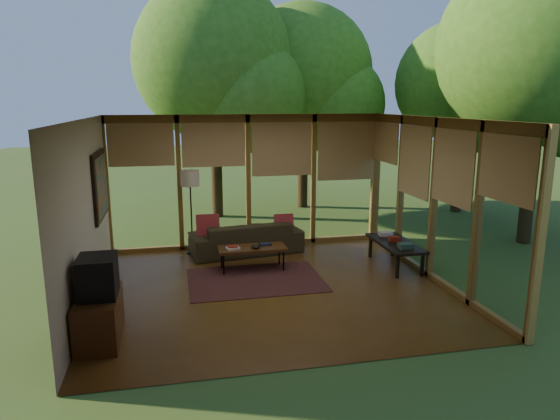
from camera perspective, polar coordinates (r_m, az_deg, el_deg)
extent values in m
plane|color=brown|center=(8.14, -0.85, -8.93)|extent=(5.50, 5.50, 0.00)
plane|color=silver|center=(7.59, -0.92, 10.43)|extent=(5.50, 5.50, 0.00)
cube|color=beige|center=(7.72, -21.35, -0.51)|extent=(0.04, 5.00, 2.70)
cube|color=beige|center=(5.40, 4.32, -4.98)|extent=(5.50, 0.04, 2.70)
cube|color=olive|center=(10.17, -3.64, 3.26)|extent=(5.50, 0.12, 2.70)
cube|color=olive|center=(8.70, 17.17, 1.18)|extent=(0.12, 5.00, 2.70)
plane|color=#3B5921|center=(18.36, 19.16, 2.38)|extent=(40.00, 40.00, 0.00)
cylinder|color=#342512|center=(12.94, -7.43, 10.34)|extent=(0.28, 0.28, 5.04)
sphere|color=#2D5F15|center=(12.97, -7.61, 16.54)|extent=(3.96, 3.96, 3.96)
cylinder|color=#342512|center=(14.09, 2.58, 9.86)|extent=(0.28, 0.28, 4.69)
sphere|color=#2D5F15|center=(14.09, 2.64, 15.16)|extent=(3.79, 3.79, 3.79)
cylinder|color=#342512|center=(11.45, 26.60, 9.17)|extent=(0.28, 0.28, 5.15)
sphere|color=#2D5F15|center=(11.49, 27.31, 16.29)|extent=(3.87, 3.87, 3.87)
cylinder|color=#342512|center=(14.14, 19.16, 8.57)|extent=(0.28, 0.28, 4.37)
sphere|color=#2D5F15|center=(14.12, 19.52, 13.49)|extent=(3.15, 3.15, 3.15)
cube|color=maroon|center=(8.49, -2.82, -7.98)|extent=(2.24, 1.58, 0.01)
imported|color=#362F1B|center=(9.89, -3.88, -3.14)|extent=(2.26, 1.14, 0.63)
cube|color=maroon|center=(9.70, -8.25, -1.83)|extent=(0.44, 0.23, 0.46)
cube|color=maroon|center=(9.91, 0.44, -1.58)|extent=(0.38, 0.20, 0.39)
cube|color=beige|center=(8.76, -5.42, -4.36)|extent=(0.25, 0.21, 0.03)
cube|color=maroon|center=(8.76, -5.42, -4.20)|extent=(0.17, 0.14, 0.03)
cube|color=black|center=(8.97, -1.70, -3.92)|extent=(0.22, 0.17, 0.03)
ellipsoid|color=black|center=(8.76, -2.78, -4.19)|extent=(0.16, 0.16, 0.07)
cube|color=#512C16|center=(6.76, -19.96, -11.55)|extent=(0.50, 1.00, 0.60)
cube|color=black|center=(6.56, -20.14, -7.14)|extent=(0.45, 0.55, 0.50)
cube|color=#315648|center=(8.93, 14.16, -3.99)|extent=(0.25, 0.19, 0.09)
cube|color=maroon|center=(9.32, 12.95, -3.24)|extent=(0.22, 0.17, 0.09)
cube|color=beige|center=(9.67, 11.95, -2.69)|extent=(0.26, 0.21, 0.07)
cylinder|color=black|center=(10.10, -9.94, -4.76)|extent=(0.26, 0.26, 0.03)
cylinder|color=black|center=(9.90, -10.10, -0.47)|extent=(0.03, 0.03, 1.52)
cylinder|color=beige|center=(9.77, -10.26, 3.60)|extent=(0.36, 0.36, 0.30)
cube|color=#512C16|center=(8.87, -3.20, -4.40)|extent=(1.20, 0.50, 0.05)
cylinder|color=black|center=(8.70, -6.47, -6.27)|extent=(0.03, 0.03, 0.38)
cylinder|color=black|center=(8.86, 0.41, -5.85)|extent=(0.03, 0.03, 0.38)
cylinder|color=black|center=(9.04, -6.70, -5.55)|extent=(0.03, 0.03, 0.38)
cylinder|color=black|center=(9.19, -0.08, -5.16)|extent=(0.03, 0.03, 0.38)
cube|color=black|center=(9.29, 13.06, -3.73)|extent=(0.60, 1.40, 0.05)
cube|color=black|center=(8.75, 13.27, -6.34)|extent=(0.05, 0.05, 0.40)
cube|color=black|center=(8.95, 15.95, -6.06)|extent=(0.05, 0.05, 0.40)
cube|color=black|center=(9.79, 10.29, -4.18)|extent=(0.05, 0.05, 0.40)
cube|color=black|center=(9.97, 12.74, -3.99)|extent=(0.05, 0.05, 0.40)
cube|color=black|center=(9.04, -19.91, 2.67)|extent=(0.05, 1.35, 1.15)
cube|color=#195C72|center=(9.03, -19.72, 2.68)|extent=(0.02, 1.20, 1.00)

